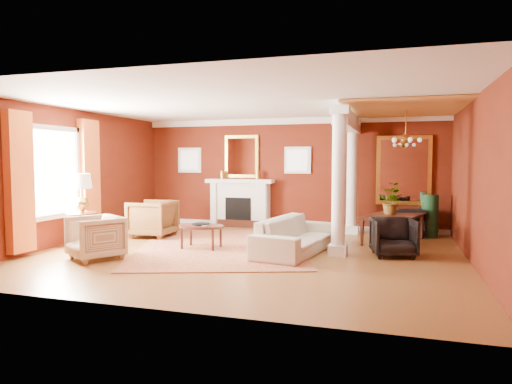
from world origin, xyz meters
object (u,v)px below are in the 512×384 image
(side_table, at_px, (81,197))
(dining_table, at_px, (395,221))
(armchair_stripe, at_px, (95,235))
(armchair_leopard, at_px, (152,217))
(sofa, at_px, (296,229))
(coffee_table, at_px, (201,227))

(side_table, xyz_separation_m, dining_table, (6.22, 2.42, -0.55))
(dining_table, bearing_deg, armchair_stripe, 141.43)
(side_table, bearing_deg, armchair_leopard, 62.53)
(armchair_stripe, height_order, side_table, side_table)
(sofa, distance_m, coffee_table, 1.93)
(sofa, distance_m, dining_table, 2.53)
(side_table, relative_size, dining_table, 0.88)
(armchair_leopard, relative_size, dining_table, 0.55)
(coffee_table, distance_m, dining_table, 4.21)
(sofa, height_order, armchair_leopard, armchair_leopard)
(sofa, relative_size, dining_table, 1.36)
(sofa, xyz_separation_m, side_table, (-4.39, -0.68, 0.57))
(sofa, bearing_deg, armchair_leopard, 86.54)
(armchair_leopard, distance_m, side_table, 1.79)
(armchair_leopard, bearing_deg, armchair_stripe, 4.66)
(armchair_leopard, bearing_deg, coffee_table, 58.69)
(dining_table, bearing_deg, sofa, 152.06)
(armchair_stripe, height_order, coffee_table, armchair_stripe)
(sofa, xyz_separation_m, coffee_table, (-1.92, -0.16, -0.02))
(sofa, relative_size, armchair_stripe, 2.70)
(coffee_table, bearing_deg, armchair_leopard, 149.57)
(sofa, xyz_separation_m, dining_table, (1.83, 1.74, 0.02))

